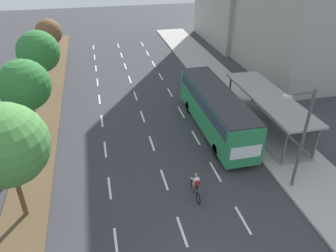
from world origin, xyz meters
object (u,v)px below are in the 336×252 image
Objects in this scene: bus at (215,107)px; median_tree_third at (24,85)px; median_tree_fifth at (49,32)px; streetlight at (301,135)px; median_tree_second at (5,145)px; median_tree_fourth at (38,52)px; bus_shelter at (271,109)px; cyclist at (196,187)px.

median_tree_third is at bearing 172.42° from bus.
median_tree_fifth is (-13.53, 18.20, 2.06)m from bus.
median_tree_third is 0.96× the size of streetlight.
median_tree_third is (-0.32, 8.18, -0.22)m from median_tree_second.
median_tree_second is at bearing -87.79° from median_tree_third.
median_tree_fourth is 1.13× the size of median_tree_fifth.
bus_shelter is 4.37m from bus.
cyclist is 27.32m from median_tree_fifth.
median_tree_fifth is (-0.06, 24.55, -0.59)m from median_tree_second.
median_tree_second reaches higher than median_tree_fifth.
median_tree_fifth is (-17.80, 19.07, 2.26)m from bus_shelter.
median_tree_fourth reaches higher than bus.
bus is at bearing 105.91° from streetlight.
median_tree_second is (-13.47, -6.35, 2.65)m from bus.
median_tree_third is at bearing 171.48° from bus_shelter.
bus is at bearing -7.58° from median_tree_third.
median_tree_fourth is (-9.95, 17.11, 3.60)m from cyclist.
bus is (-4.28, 0.87, 0.20)m from bus_shelter.
streetlight reaches higher than median_tree_third.
streetlight reaches higher than cyclist.
median_tree_second is at bearing 175.61° from cyclist.
bus_shelter is at bearing -46.97° from median_tree_fifth.
cyclist is 0.27× the size of median_tree_second.
median_tree_second is 24.56m from median_tree_fifth.
median_tree_fourth is (0.06, 8.18, -0.11)m from median_tree_third.
cyclist is at bearing -117.99° from bus.
bus is at bearing -36.13° from median_tree_fourth.
median_tree_third reaches higher than median_tree_fifth.
streetlight is (-2.11, -6.74, 2.02)m from bus_shelter.
median_tree_third reaches higher than bus_shelter.
median_tree_third is (-18.06, 2.70, 2.63)m from bus_shelter.
bus is 6.20× the size of cyclist.
median_tree_second is 1.08× the size of median_tree_fourth.
bus is 8.12m from streetlight.
median_tree_fourth is at bearing 143.87° from bus.
median_tree_third is (-13.78, 1.83, 2.43)m from bus.
bus_shelter reaches higher than cyclist.
bus_shelter is 18.45m from median_tree_third.
median_tree_fifth is at bearing 111.09° from cyclist.
median_tree_fourth is 8.19m from median_tree_fifth.
cyclist is 0.29× the size of median_tree_fourth.
streetlight reaches higher than median_tree_fourth.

